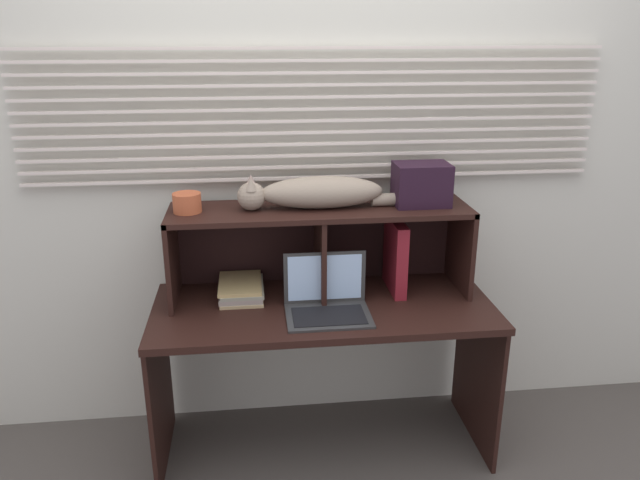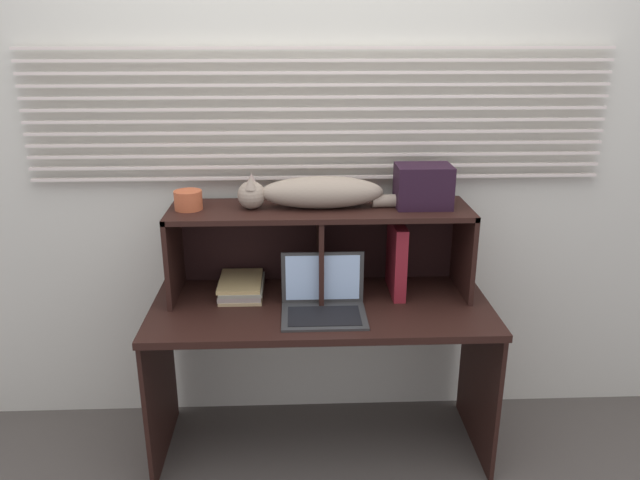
# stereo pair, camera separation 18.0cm
# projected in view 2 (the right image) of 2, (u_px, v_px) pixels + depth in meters

# --- Properties ---
(ground_plane) EXTENTS (4.40, 4.40, 0.00)m
(ground_plane) POSITION_uv_depth(u_px,v_px,m) (323.00, 477.00, 2.57)
(ground_plane) COLOR #4C4742
(back_panel_with_blinds) EXTENTS (4.40, 0.08, 2.50)m
(back_panel_with_blinds) POSITION_uv_depth(u_px,v_px,m) (318.00, 157.00, 2.68)
(back_panel_with_blinds) COLOR beige
(back_panel_with_blinds) RESTS_ON ground
(desk) EXTENTS (1.41, 0.60, 0.70)m
(desk) POSITION_uv_depth(u_px,v_px,m) (321.00, 333.00, 2.58)
(desk) COLOR black
(desk) RESTS_ON ground
(hutch_shelf_unit) EXTENTS (1.25, 0.33, 0.38)m
(hutch_shelf_unit) POSITION_uv_depth(u_px,v_px,m) (320.00, 231.00, 2.60)
(hutch_shelf_unit) COLOR black
(hutch_shelf_unit) RESTS_ON desk
(cat) EXTENTS (0.85, 0.15, 0.14)m
(cat) POSITION_uv_depth(u_px,v_px,m) (317.00, 193.00, 2.51)
(cat) COLOR gray
(cat) RESTS_ON hutch_shelf_unit
(laptop) EXTENTS (0.34, 0.25, 0.23)m
(laptop) POSITION_uv_depth(u_px,v_px,m) (323.00, 302.00, 2.45)
(laptop) COLOR #313131
(laptop) RESTS_ON desk
(binder_upright) EXTENTS (0.05, 0.26, 0.31)m
(binder_upright) POSITION_uv_depth(u_px,v_px,m) (396.00, 257.00, 2.62)
(binder_upright) COLOR maroon
(binder_upright) RESTS_ON desk
(book_stack) EXTENTS (0.19, 0.26, 0.07)m
(book_stack) POSITION_uv_depth(u_px,v_px,m) (242.00, 287.00, 2.63)
(book_stack) COLOR tan
(book_stack) RESTS_ON desk
(small_basket) EXTENTS (0.11, 0.11, 0.08)m
(small_basket) POSITION_uv_depth(u_px,v_px,m) (188.00, 200.00, 2.50)
(small_basket) COLOR #B45331
(small_basket) RESTS_ON hutch_shelf_unit
(storage_box) EXTENTS (0.23, 0.16, 0.18)m
(storage_box) POSITION_uv_depth(u_px,v_px,m) (423.00, 186.00, 2.52)
(storage_box) COLOR black
(storage_box) RESTS_ON hutch_shelf_unit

